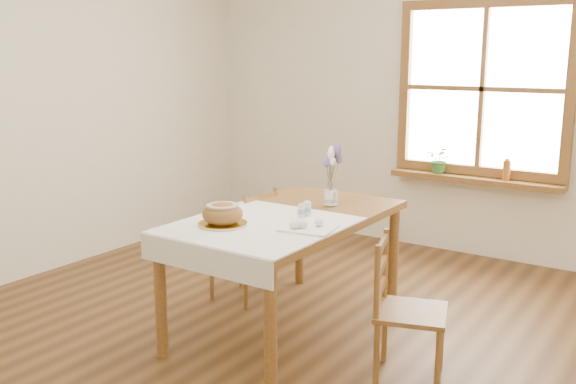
% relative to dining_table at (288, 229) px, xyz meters
% --- Properties ---
extents(ground, '(5.00, 5.00, 0.00)m').
position_rel_dining_table_xyz_m(ground, '(0.00, -0.30, -0.66)').
color(ground, brown).
rests_on(ground, ground).
extents(room_walls, '(4.60, 5.10, 2.65)m').
position_rel_dining_table_xyz_m(room_walls, '(0.00, -0.30, 1.04)').
color(room_walls, white).
rests_on(room_walls, ground).
extents(window, '(1.46, 0.08, 1.46)m').
position_rel_dining_table_xyz_m(window, '(0.50, 2.17, 0.79)').
color(window, '#97642E').
rests_on(window, ground).
extents(window_sill, '(1.46, 0.20, 0.05)m').
position_rel_dining_table_xyz_m(window_sill, '(0.50, 2.10, 0.03)').
color(window_sill, '#97642E').
rests_on(window_sill, ground).
extents(dining_table, '(0.90, 1.60, 0.75)m').
position_rel_dining_table_xyz_m(dining_table, '(0.00, 0.00, 0.00)').
color(dining_table, '#97642E').
rests_on(dining_table, ground).
extents(table_linen, '(0.91, 0.99, 0.01)m').
position_rel_dining_table_xyz_m(table_linen, '(0.00, -0.30, 0.09)').
color(table_linen, white).
rests_on(table_linen, dining_table).
extents(chair_left, '(0.41, 0.39, 0.81)m').
position_rel_dining_table_xyz_m(chair_left, '(-0.57, 0.26, -0.26)').
color(chair_left, '#97642E').
rests_on(chair_left, ground).
extents(chair_right, '(0.48, 0.47, 0.79)m').
position_rel_dining_table_xyz_m(chair_right, '(0.92, -0.18, -0.27)').
color(chair_right, '#97642E').
rests_on(chair_right, ground).
extents(bread_plate, '(0.32, 0.32, 0.01)m').
position_rel_dining_table_xyz_m(bread_plate, '(-0.17, -0.44, 0.10)').
color(bread_plate, silver).
rests_on(bread_plate, table_linen).
extents(bread_loaf, '(0.24, 0.24, 0.13)m').
position_rel_dining_table_xyz_m(bread_loaf, '(-0.17, -0.44, 0.18)').
color(bread_loaf, brown).
rests_on(bread_loaf, bread_plate).
extents(egg_napkin, '(0.33, 0.29, 0.01)m').
position_rel_dining_table_xyz_m(egg_napkin, '(0.30, -0.23, 0.10)').
color(egg_napkin, white).
rests_on(egg_napkin, table_linen).
extents(eggs, '(0.26, 0.24, 0.05)m').
position_rel_dining_table_xyz_m(eggs, '(0.30, -0.23, 0.13)').
color(eggs, white).
rests_on(eggs, egg_napkin).
extents(salt_shaker, '(0.06, 0.06, 0.09)m').
position_rel_dining_table_xyz_m(salt_shaker, '(0.12, -0.03, 0.14)').
color(salt_shaker, silver).
rests_on(salt_shaker, table_linen).
extents(pepper_shaker, '(0.05, 0.05, 0.10)m').
position_rel_dining_table_xyz_m(pepper_shaker, '(0.12, 0.03, 0.14)').
color(pepper_shaker, silver).
rests_on(pepper_shaker, table_linen).
extents(flower_vase, '(0.10, 0.10, 0.10)m').
position_rel_dining_table_xyz_m(flower_vase, '(0.09, 0.37, 0.13)').
color(flower_vase, silver).
rests_on(flower_vase, dining_table).
extents(lavender_bouquet, '(0.16, 0.16, 0.29)m').
position_rel_dining_table_xyz_m(lavender_bouquet, '(0.09, 0.37, 0.33)').
color(lavender_bouquet, '#675191').
rests_on(lavender_bouquet, flower_vase).
extents(potted_plant, '(0.24, 0.26, 0.18)m').
position_rel_dining_table_xyz_m(potted_plant, '(0.19, 2.10, 0.14)').
color(potted_plant, '#37732E').
rests_on(potted_plant, window_sill).
extents(amber_bottle, '(0.08, 0.08, 0.18)m').
position_rel_dining_table_xyz_m(amber_bottle, '(0.76, 2.10, 0.14)').
color(amber_bottle, '#B36321').
rests_on(amber_bottle, window_sill).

